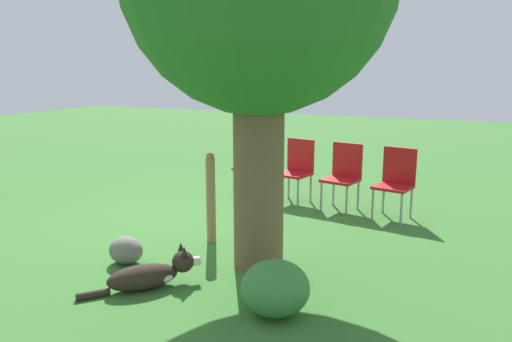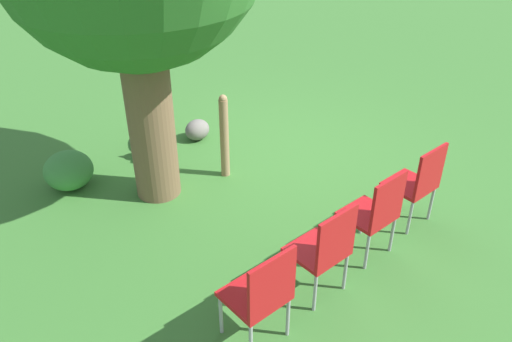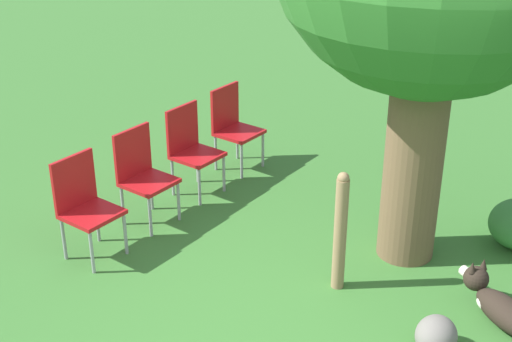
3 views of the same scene
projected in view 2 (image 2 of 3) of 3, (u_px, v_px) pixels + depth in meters
name	position (u px, v px, depth m)	size (l,w,h in m)	color
ground_plane	(246.00, 166.00, 6.21)	(30.00, 30.00, 0.00)	#38702D
dog	(147.00, 139.00, 6.56)	(0.88, 0.78, 0.36)	#2D231C
fence_post	(224.00, 136.00, 5.76)	(0.10, 0.10, 1.04)	#937551
red_chair_0	(418.00, 181.00, 4.96)	(0.50, 0.51, 0.91)	#B21419
red_chair_1	(376.00, 211.00, 4.53)	(0.50, 0.51, 0.91)	#B21419
red_chair_2	(325.00, 247.00, 4.10)	(0.50, 0.51, 0.91)	#B21419
red_chair_3	(262.00, 292.00, 3.66)	(0.50, 0.51, 0.91)	#B21419
garden_rock	(197.00, 130.00, 6.75)	(0.30, 0.35, 0.28)	slate
low_shrub	(69.00, 170.00, 5.70)	(0.55, 0.55, 0.44)	#3D843D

